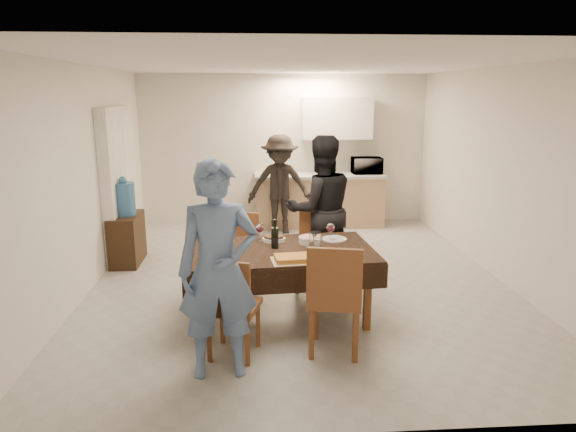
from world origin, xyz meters
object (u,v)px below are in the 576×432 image
object	(u,v)px
wine_bottle	(275,234)
console	(127,239)
water_jug	(124,199)
person_kitchen	(280,185)
microwave	(367,166)
dining_table	(280,252)
person_near	(218,271)
person_far	(321,210)
savoury_tart	(293,258)
water_pitcher	(315,241)

from	to	relation	value
wine_bottle	console	bearing A→B (deg)	136.36
water_jug	person_kitchen	size ratio (longest dim) A/B	0.27
microwave	wine_bottle	bearing A→B (deg)	64.59
dining_table	person_near	distance (m)	1.20
wine_bottle	person_near	world-z (taller)	person_near
person_near	person_far	world-z (taller)	person_far
savoury_tart	wine_bottle	bearing A→B (deg)	109.23
wine_bottle	person_kitchen	size ratio (longest dim) A/B	0.18
water_jug	console	bearing A→B (deg)	0.00
person_near	person_far	bearing A→B (deg)	56.29
console	microwave	xyz separation A→B (m)	(3.70, 1.86, 0.71)
savoury_tart	person_kitchen	xyz separation A→B (m)	(0.08, 3.69, 0.05)
person_kitchen	person_far	bearing A→B (deg)	-80.63
dining_table	microwave	bearing A→B (deg)	61.30
dining_table	person_near	bearing A→B (deg)	-121.86
wine_bottle	savoury_tart	xyz separation A→B (m)	(0.15, -0.43, -0.12)
savoury_tart	person_far	xyz separation A→B (m)	(0.45, 1.43, 0.14)
person_near	person_kitchen	bearing A→B (deg)	74.46
dining_table	water_pitcher	xyz separation A→B (m)	(0.35, -0.05, 0.13)
console	water_pitcher	xyz separation A→B (m)	(2.34, -1.95, 0.49)
console	savoury_tart	xyz separation A→B (m)	(2.09, -2.28, 0.42)
console	wine_bottle	world-z (taller)	wine_bottle
savoury_tart	microwave	world-z (taller)	microwave
console	water_pitcher	world-z (taller)	water_pitcher
wine_bottle	water_jug	bearing A→B (deg)	136.36
water_pitcher	microwave	world-z (taller)	microwave
person_near	savoury_tart	bearing A→B (deg)	39.80
wine_bottle	savoury_tart	world-z (taller)	wine_bottle
wine_bottle	water_pitcher	bearing A→B (deg)	-14.04
console	water_jug	size ratio (longest dim) A/B	1.65
person_far	microwave	bearing A→B (deg)	-122.57
dining_table	savoury_tart	size ratio (longest dim) A/B	4.97
microwave	console	bearing A→B (deg)	26.68
water_pitcher	console	bearing A→B (deg)	140.20
person_near	wine_bottle	bearing A→B (deg)	59.49
wine_bottle	person_near	bearing A→B (deg)	-114.44
console	person_far	size ratio (longest dim) A/B	0.41
water_jug	dining_table	bearing A→B (deg)	-43.67
water_pitcher	savoury_tart	bearing A→B (deg)	-127.15
console	water_pitcher	bearing A→B (deg)	-39.80
wine_bottle	savoury_tart	distance (m)	0.47
water_jug	microwave	world-z (taller)	microwave
dining_table	person_far	bearing A→B (deg)	58.14
savoury_tart	person_near	size ratio (longest dim) A/B	0.22
console	savoury_tart	distance (m)	3.12
console	dining_table	bearing A→B (deg)	-43.67
wine_bottle	person_near	xyz separation A→B (m)	(-0.50, -1.10, 0.01)
person_far	person_kitchen	distance (m)	2.29
wine_bottle	person_far	xyz separation A→B (m)	(0.60, 1.00, 0.01)
microwave	person_far	world-z (taller)	person_far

